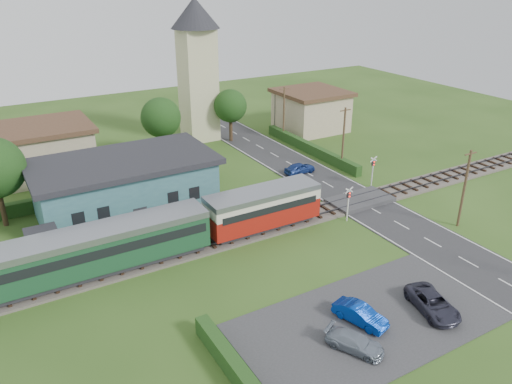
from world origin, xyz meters
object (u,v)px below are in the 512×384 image
equipment_hut (44,246)px  house_west (41,150)px  station_building (125,186)px  church_tower (197,60)px  crossing_signal_far (373,167)px  pedestrian_far (45,252)px  crossing_signal_near (348,199)px  pedestrian_near (232,209)px  house_east (311,110)px  car_park_dark (433,303)px  car_on_road (300,168)px  car_park_blue (360,314)px  train (55,260)px  car_park_silver (355,342)px

equipment_hut → house_west: 20.05m
station_building → church_tower: 23.89m
crossing_signal_far → pedestrian_far: size_ratio=2.14×
crossing_signal_near → equipment_hut: bearing=167.1°
station_building → pedestrian_near: bearing=-41.4°
station_building → house_east: 32.70m
church_tower → pedestrian_far: bearing=-135.3°
pedestrian_near → pedestrian_far: pedestrian_near is taller
house_east → car_park_dark: house_east is taller
house_east → pedestrian_near: (-22.56, -19.56, -1.43)m
house_east → car_on_road: size_ratio=2.48×
pedestrian_near → car_park_blue: bearing=107.7°
equipment_hut → car_park_dark: equipment_hut is taller
crossing_signal_near → car_on_road: crossing_signal_near is taller
car_park_blue → train: bearing=122.1°
crossing_signal_far → car_on_road: size_ratio=0.92×
car_park_blue → pedestrian_near: 16.26m
church_tower → car_park_silver: size_ratio=4.99×
crossing_signal_near → house_east: bearing=60.9°
crossing_signal_far → pedestrian_near: size_ratio=1.78×
house_west → house_east: 35.01m
house_west → crossing_signal_near: 33.22m
equipment_hut → pedestrian_near: 15.46m
crossing_signal_far → car_park_silver: crossing_signal_far is taller
station_building → crossing_signal_far: (23.60, -6.60, -0.55)m
house_east → car_park_dark: 41.10m
car_park_dark → house_west: bearing=129.3°
car_park_blue → house_east: bearing=41.8°
equipment_hut → crossing_signal_near: 25.04m
equipment_hut → station_building: size_ratio=0.16×
church_tower → equipment_hut: bearing=-135.3°
crossing_signal_near → pedestrian_far: 25.03m
car_on_road → pedestrian_near: bearing=115.5°
crossing_signal_far → car_on_road: crossing_signal_far is taller
pedestrian_far → crossing_signal_near: bearing=-114.9°
house_west → pedestrian_near: house_west is taller
crossing_signal_near → car_park_silver: crossing_signal_near is taller
church_tower → car_park_blue: church_tower is taller
station_building → house_west: 14.87m
equipment_hut → pedestrian_near: bearing=-2.8°
crossing_signal_near → car_park_blue: (-8.41, -11.39, -1.47)m
crossing_signal_near → train: bearing=174.3°
equipment_hut → car_park_dark: bearing=-41.6°
car_park_blue → car_park_dark: 5.09m
house_west → car_on_road: size_ratio=3.05×
house_east → car_park_silver: (-23.93, -37.55, -2.20)m
car_on_road → pedestrian_near: (-11.77, -6.59, 0.72)m
train → house_west: 23.17m
train → house_west: house_west is taller
train → car_park_dark: size_ratio=10.01×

